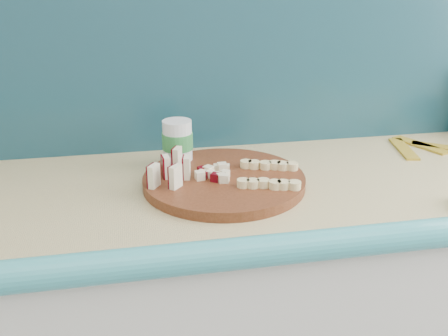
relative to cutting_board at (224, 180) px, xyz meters
name	(u,v)px	position (x,y,z in m)	size (l,w,h in m)	color
kitchen_counter	(311,327)	(0.25, -0.01, -0.47)	(2.20, 0.63, 0.91)	silver
backsplash	(292,56)	(0.25, 0.28, 0.24)	(2.20, 0.02, 0.50)	teal
cutting_board	(224,180)	(0.00, 0.00, 0.00)	(0.38, 0.38, 0.02)	#431F0E
apple_wedges	(172,169)	(-0.12, 0.00, 0.04)	(0.10, 0.15, 0.05)	beige
apple_chunks	(214,172)	(-0.02, 0.01, 0.02)	(0.07, 0.07, 0.02)	#F8EAC6
banana_slices	(269,174)	(0.10, -0.03, 0.02)	(0.17, 0.17, 0.02)	beige
canister	(178,144)	(-0.10, 0.13, 0.05)	(0.08, 0.08, 0.13)	silver
banana_peel	(422,147)	(0.61, 0.15, -0.01)	(0.23, 0.19, 0.01)	gold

